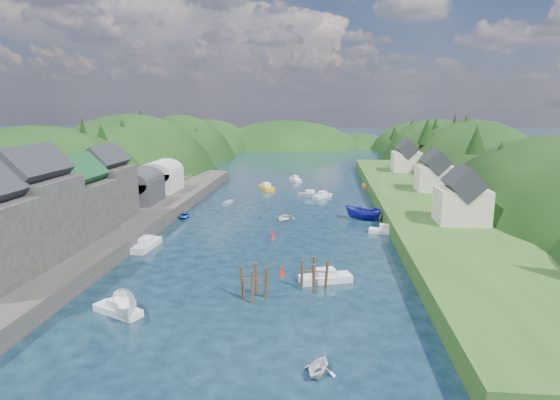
# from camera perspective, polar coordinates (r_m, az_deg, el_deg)

# --- Properties ---
(ground) EXTENTS (600.00, 600.00, 0.00)m
(ground) POSITION_cam_1_polar(r_m,az_deg,el_deg) (98.41, 1.19, 0.29)
(ground) COLOR black
(ground) RESTS_ON ground
(hillside_left) EXTENTS (44.00, 245.56, 52.00)m
(hillside_left) POSITION_cam_1_polar(r_m,az_deg,el_deg) (134.70, -17.47, -0.64)
(hillside_left) COLOR black
(hillside_left) RESTS_ON ground
(hillside_right) EXTENTS (36.00, 245.56, 48.00)m
(hillside_right) POSITION_cam_1_polar(r_m,az_deg,el_deg) (129.87, 22.25, -1.14)
(hillside_right) COLOR black
(hillside_right) RESTS_ON ground
(far_hills) EXTENTS (103.00, 68.00, 44.00)m
(far_hills) POSITION_cam_1_polar(r_m,az_deg,el_deg) (222.37, 3.81, 3.82)
(far_hills) COLOR black
(far_hills) RESTS_ON ground
(hill_trees) EXTENTS (91.97, 145.06, 12.74)m
(hill_trees) POSITION_cam_1_polar(r_m,az_deg,el_deg) (111.72, 1.85, 7.43)
(hill_trees) COLOR black
(hill_trees) RESTS_ON ground
(quay_left) EXTENTS (12.00, 110.00, 2.00)m
(quay_left) POSITION_cam_1_polar(r_m,az_deg,el_deg) (75.37, -19.11, -3.12)
(quay_left) COLOR #2D2B28
(quay_left) RESTS_ON ground
(terrace_left_grass) EXTENTS (12.00, 110.00, 2.50)m
(terrace_left_grass) POSITION_cam_1_polar(r_m,az_deg,el_deg) (78.44, -23.79, -2.72)
(terrace_left_grass) COLOR #234719
(terrace_left_grass) RESTS_ON ground
(quayside_buildings) EXTENTS (8.00, 35.84, 12.90)m
(quayside_buildings) POSITION_cam_1_polar(r_m,az_deg,el_deg) (63.28, -26.16, -0.75)
(quayside_buildings) COLOR #2D2B28
(quayside_buildings) RESTS_ON quay_left
(boat_sheds) EXTENTS (7.00, 21.00, 7.50)m
(boat_sheds) POSITION_cam_1_polar(r_m,az_deg,el_deg) (92.45, -15.62, 2.44)
(boat_sheds) COLOR #2D2D30
(boat_sheds) RESTS_ON quay_left
(terrace_right) EXTENTS (16.00, 120.00, 2.40)m
(terrace_right) POSITION_cam_1_polar(r_m,az_deg,el_deg) (89.97, 16.80, -0.51)
(terrace_right) COLOR #234719
(terrace_right) RESTS_ON ground
(right_bank_cottages) EXTENTS (9.00, 59.24, 8.41)m
(right_bank_cottages) POSITION_cam_1_polar(r_m,az_deg,el_deg) (97.83, 17.74, 3.14)
(right_bank_cottages) COLOR beige
(right_bank_cottages) RESTS_ON terrace_right
(piling_cluster_near) EXTENTS (2.93, 2.76, 3.92)m
(piling_cluster_near) POSITION_cam_1_polar(r_m,az_deg,el_deg) (48.14, -3.16, -10.30)
(piling_cluster_near) COLOR #382314
(piling_cluster_near) RESTS_ON ground
(piling_cluster_far) EXTENTS (3.10, 2.90, 3.80)m
(piling_cluster_far) POSITION_cam_1_polar(r_m,az_deg,el_deg) (50.50, 4.17, -9.31)
(piling_cluster_far) COLOR #382314
(piling_cluster_far) RESTS_ON ground
(channel_buoy_near) EXTENTS (0.70, 0.70, 1.10)m
(channel_buoy_near) POSITION_cam_1_polar(r_m,az_deg,el_deg) (54.38, 0.19, -8.68)
(channel_buoy_near) COLOR #AF130E
(channel_buoy_near) RESTS_ON ground
(channel_buoy_far) EXTENTS (0.70, 0.70, 1.10)m
(channel_buoy_far) POSITION_cam_1_polar(r_m,az_deg,el_deg) (69.05, -0.86, -4.23)
(channel_buoy_far) COLOR #AF130E
(channel_buoy_far) RESTS_ON ground
(moored_boats) EXTENTS (37.86, 91.41, 2.42)m
(moored_boats) POSITION_cam_1_polar(r_m,az_deg,el_deg) (72.47, -0.03, -3.33)
(moored_boats) COLOR silver
(moored_boats) RESTS_ON ground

